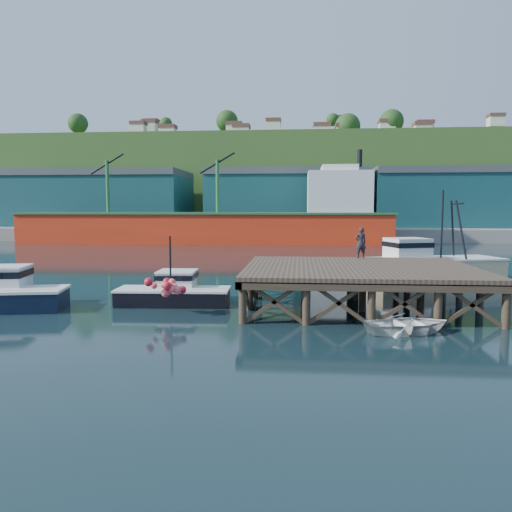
# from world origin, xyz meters

# --- Properties ---
(ground) EXTENTS (300.00, 300.00, 0.00)m
(ground) POSITION_xyz_m (0.00, 0.00, 0.00)
(ground) COLOR black
(ground) RESTS_ON ground
(wharf) EXTENTS (12.00, 10.00, 2.62)m
(wharf) POSITION_xyz_m (5.50, -0.19, 1.94)
(wharf) COLOR brown
(wharf) RESTS_ON ground
(far_quay) EXTENTS (160.00, 40.00, 2.00)m
(far_quay) POSITION_xyz_m (0.00, 70.00, 1.00)
(far_quay) COLOR gray
(far_quay) RESTS_ON ground
(warehouse_left) EXTENTS (32.00, 16.00, 9.00)m
(warehouse_left) POSITION_xyz_m (-35.00, 65.00, 6.50)
(warehouse_left) COLOR #184B4F
(warehouse_left) RESTS_ON far_quay
(warehouse_mid) EXTENTS (28.00, 16.00, 9.00)m
(warehouse_mid) POSITION_xyz_m (0.00, 65.00, 6.50)
(warehouse_mid) COLOR #184B4F
(warehouse_mid) RESTS_ON far_quay
(warehouse_right) EXTENTS (30.00, 16.00, 9.00)m
(warehouse_right) POSITION_xyz_m (30.00, 65.00, 6.50)
(warehouse_right) COLOR #184B4F
(warehouse_right) RESTS_ON far_quay
(cargo_ship) EXTENTS (55.50, 10.00, 13.75)m
(cargo_ship) POSITION_xyz_m (-8.46, 48.00, 3.31)
(cargo_ship) COLOR red
(cargo_ship) RESTS_ON ground
(hillside) EXTENTS (220.00, 50.00, 22.00)m
(hillside) POSITION_xyz_m (0.00, 100.00, 11.00)
(hillside) COLOR #2D511E
(hillside) RESTS_ON ground
(boat_black) EXTENTS (6.13, 5.16, 3.74)m
(boat_black) POSITION_xyz_m (-4.44, -0.37, 0.69)
(boat_black) COLOR black
(boat_black) RESTS_ON ground
(trawler) EXTENTS (10.26, 6.17, 6.47)m
(trawler) POSITION_xyz_m (11.73, 9.69, 1.33)
(trawler) COLOR beige
(trawler) RESTS_ON ground
(dinghy) EXTENTS (4.20, 3.49, 0.75)m
(dinghy) POSITION_xyz_m (6.85, -5.80, 0.38)
(dinghy) COLOR silver
(dinghy) RESTS_ON ground
(dockworker) EXTENTS (0.78, 0.61, 1.90)m
(dockworker) POSITION_xyz_m (6.09, 4.40, 3.07)
(dockworker) COLOR #212229
(dockworker) RESTS_ON wharf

